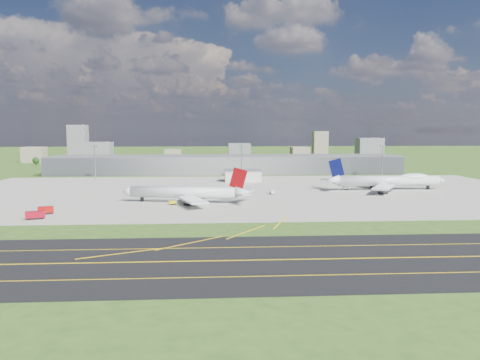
{
  "coord_description": "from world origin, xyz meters",
  "views": [
    {
      "loc": [
        -13.15,
        -240.66,
        37.2
      ],
      "look_at": [
        3.28,
        24.06,
        9.0
      ],
      "focal_mm": 35.0,
      "sensor_mm": 36.0,
      "label": 1
    }
  ],
  "objects": [
    {
      "name": "van_white_near",
      "position": [
        22.66,
        29.2,
        1.27
      ],
      "size": [
        2.3,
        4.94,
        2.52
      ],
      "rotation": [
        0.0,
        0.0,
        1.58
      ],
      "color": "silver",
      "rests_on": "ground"
    },
    {
      "name": "ops_building",
      "position": [
        10.0,
        100.0,
        4.0
      ],
      "size": [
        26.0,
        16.0,
        8.0
      ],
      "primitive_type": "cube",
      "color": "silver",
      "rests_on": "ground"
    },
    {
      "name": "ground",
      "position": [
        0.0,
        150.0,
        0.0
      ],
      "size": [
        1400.0,
        1400.0,
        0.0
      ],
      "primitive_type": "plane",
      "color": "#2F4C17",
      "rests_on": "ground"
    },
    {
      "name": "bldg_cw",
      "position": [
        -60.0,
        340.0,
        7.0
      ],
      "size": [
        20.0,
        18.0,
        14.0
      ],
      "primitive_type": "cube",
      "color": "gray",
      "rests_on": "ground"
    },
    {
      "name": "crash_tender",
      "position": [
        -86.8,
        -30.42,
        1.71
      ],
      "size": [
        7.18,
        4.99,
        3.43
      ],
      "rotation": [
        0.0,
        0.0,
        0.36
      ],
      "color": "#A50E0B",
      "rests_on": "ground"
    },
    {
      "name": "van_white_far",
      "position": [
        71.04,
        45.27,
        1.1
      ],
      "size": [
        4.16,
        2.16,
        2.16
      ],
      "rotation": [
        0.0,
        0.0,
        0.05
      ],
      "color": "silver",
      "rests_on": "ground"
    },
    {
      "name": "bldg_tall_w",
      "position": [
        -180.0,
        360.0,
        22.0
      ],
      "size": [
        22.0,
        20.0,
        44.0
      ],
      "primitive_type": "cube",
      "color": "slate",
      "rests_on": "ground"
    },
    {
      "name": "terminal",
      "position": [
        0.0,
        165.0,
        7.5
      ],
      "size": [
        300.0,
        42.0,
        15.0
      ],
      "primitive_type": "cube",
      "color": "gray",
      "rests_on": "ground"
    },
    {
      "name": "tree_far_e",
      "position": [
        160.0,
        285.0,
        4.53
      ],
      "size": [
        6.3,
        6.3,
        7.7
      ],
      "color": "#382314",
      "rests_on": "ground"
    },
    {
      "name": "tree_w",
      "position": [
        -110.0,
        265.0,
        4.86
      ],
      "size": [
        6.75,
        6.75,
        8.25
      ],
      "color": "#382314",
      "rests_on": "ground"
    },
    {
      "name": "tree_c",
      "position": [
        -20.0,
        280.0,
        5.84
      ],
      "size": [
        8.1,
        8.1,
        9.9
      ],
      "color": "#382314",
      "rests_on": "ground"
    },
    {
      "name": "apron",
      "position": [
        10.0,
        40.0,
        0.04
      ],
      "size": [
        360.0,
        190.0,
        0.08
      ],
      "primitive_type": "cube",
      "color": "#9B9A8D",
      "rests_on": "ground"
    },
    {
      "name": "bldg_e",
      "position": [
        180.0,
        320.0,
        14.0
      ],
      "size": [
        30.0,
        22.0,
        28.0
      ],
      "primitive_type": "cube",
      "color": "slate",
      "rests_on": "ground"
    },
    {
      "name": "bldg_far_w",
      "position": [
        -220.0,
        320.0,
        9.0
      ],
      "size": [
        24.0,
        20.0,
        18.0
      ],
      "primitive_type": "cube",
      "color": "gray",
      "rests_on": "ground"
    },
    {
      "name": "tug_yellow",
      "position": [
        -32.64,
        -7.12,
        0.96
      ],
      "size": [
        4.28,
        3.29,
        1.86
      ],
      "rotation": [
        0.0,
        0.0,
        0.34
      ],
      "color": "yellow",
      "rests_on": "ground"
    },
    {
      "name": "taxiway",
      "position": [
        0.0,
        -110.0,
        0.03
      ],
      "size": [
        1400.0,
        60.0,
        0.06
      ],
      "primitive_type": "cube",
      "color": "black",
      "rests_on": "ground"
    },
    {
      "name": "tree_far_w",
      "position": [
        -200.0,
        270.0,
        5.18
      ],
      "size": [
        7.2,
        7.2,
        8.8
      ],
      "color": "#382314",
      "rests_on": "ground"
    },
    {
      "name": "bldg_ce",
      "position": [
        100.0,
        350.0,
        8.0
      ],
      "size": [
        22.0,
        24.0,
        16.0
      ],
      "primitive_type": "cube",
      "color": "gray",
      "rests_on": "ground"
    },
    {
      "name": "tree_e",
      "position": [
        70.0,
        275.0,
        5.51
      ],
      "size": [
        7.65,
        7.65,
        9.35
      ],
      "color": "#382314",
      "rests_on": "ground"
    },
    {
      "name": "airliner_blue_quad",
      "position": [
        97.82,
        43.92,
        5.62
      ],
      "size": [
        77.39,
        60.82,
        20.24
      ],
      "rotation": [
        0.0,
        0.0,
        0.02
      ],
      "color": "silver",
      "rests_on": "ground"
    },
    {
      "name": "mast_east",
      "position": [
        120.0,
        115.0,
        17.71
      ],
      "size": [
        3.5,
        2.0,
        25.9
      ],
      "color": "gray",
      "rests_on": "ground"
    },
    {
      "name": "mast_center",
      "position": [
        10.0,
        115.0,
        17.71
      ],
      "size": [
        3.5,
        2.0,
        25.9
      ],
      "color": "gray",
      "rests_on": "ground"
    },
    {
      "name": "fire_truck",
      "position": [
        -86.98,
        -42.32,
        1.7
      ],
      "size": [
        8.18,
        5.06,
        3.42
      ],
      "rotation": [
        0.0,
        0.0,
        0.31
      ],
      "color": "maroon",
      "rests_on": "ground"
    },
    {
      "name": "bldg_c",
      "position": [
        20.0,
        310.0,
        11.0
      ],
      "size": [
        26.0,
        20.0,
        22.0
      ],
      "primitive_type": "cube",
      "color": "slate",
      "rests_on": "ground"
    },
    {
      "name": "bldg_w",
      "position": [
        -140.0,
        300.0,
        12.0
      ],
      "size": [
        28.0,
        22.0,
        24.0
      ],
      "primitive_type": "cube",
      "color": "slate",
      "rests_on": "ground"
    },
    {
      "name": "airliner_red_twin",
      "position": [
        -25.37,
        -0.17,
        4.95
      ],
      "size": [
        67.43,
        51.94,
        18.58
      ],
      "rotation": [
        0.0,
        0.0,
        2.96
      ],
      "color": "silver",
      "rests_on": "ground"
    },
    {
      "name": "bldg_tall_e",
      "position": [
        140.0,
        410.0,
        18.0
      ],
      "size": [
        20.0,
        18.0,
        36.0
      ],
      "primitive_type": "cube",
      "color": "gray",
      "rests_on": "ground"
    },
    {
      "name": "mast_west",
      "position": [
        -100.0,
        115.0,
        17.71
      ],
      "size": [
        3.5,
        2.0,
        25.9
      ],
      "color": "gray",
      "rests_on": "ground"
    }
  ]
}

